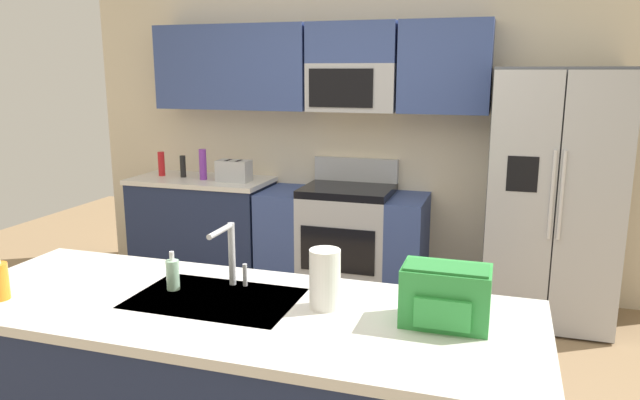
% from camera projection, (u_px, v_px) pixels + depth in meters
% --- Properties ---
extents(kitchen_wall_unit, '(5.20, 0.43, 2.60)m').
position_uv_depth(kitchen_wall_unit, '(355.00, 114.00, 4.96)').
color(kitchen_wall_unit, beige).
rests_on(kitchen_wall_unit, ground).
extents(back_counter, '(1.22, 0.63, 0.90)m').
position_uv_depth(back_counter, '(203.00, 227.00, 5.30)').
color(back_counter, '#1E2A4D').
rests_on(back_counter, ground).
extents(range_oven, '(1.36, 0.61, 1.10)m').
position_uv_depth(range_oven, '(343.00, 240.00, 4.92)').
color(range_oven, '#B7BABF').
rests_on(range_oven, ground).
extents(refrigerator, '(0.90, 0.76, 1.85)m').
position_uv_depth(refrigerator, '(552.00, 198.00, 4.29)').
color(refrigerator, '#4C4F54').
rests_on(refrigerator, ground).
extents(toaster, '(0.28, 0.16, 0.18)m').
position_uv_depth(toaster, '(234.00, 171.00, 5.04)').
color(toaster, '#B7BABF').
rests_on(toaster, back_counter).
extents(pepper_mill, '(0.05, 0.05, 0.19)m').
position_uv_depth(pepper_mill, '(183.00, 166.00, 5.23)').
color(pepper_mill, black).
rests_on(pepper_mill, back_counter).
extents(bottle_red, '(0.06, 0.06, 0.21)m').
position_uv_depth(bottle_red, '(161.00, 164.00, 5.31)').
color(bottle_red, red).
rests_on(bottle_red, back_counter).
extents(bottle_purple, '(0.06, 0.06, 0.26)m').
position_uv_depth(bottle_purple, '(203.00, 164.00, 5.11)').
color(bottle_purple, purple).
rests_on(bottle_purple, back_counter).
extents(sink_faucet, '(0.08, 0.21, 0.28)m').
position_uv_depth(sink_faucet, '(230.00, 250.00, 2.55)').
color(sink_faucet, '#B7BABF').
rests_on(sink_faucet, island_counter).
extents(soap_dispenser, '(0.06, 0.06, 0.17)m').
position_uv_depth(soap_dispenser, '(173.00, 274.00, 2.54)').
color(soap_dispenser, '#A5D8B2').
rests_on(soap_dispenser, island_counter).
extents(paper_towel_roll, '(0.12, 0.12, 0.24)m').
position_uv_depth(paper_towel_roll, '(325.00, 279.00, 2.33)').
color(paper_towel_roll, white).
rests_on(paper_towel_roll, island_counter).
extents(backpack, '(0.32, 0.22, 0.23)m').
position_uv_depth(backpack, '(446.00, 294.00, 2.18)').
color(backpack, green).
rests_on(backpack, island_counter).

